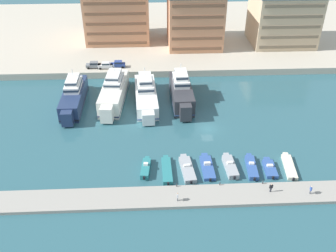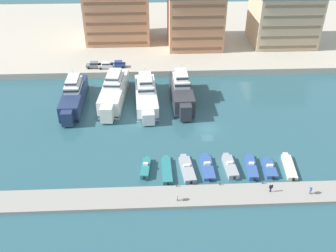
% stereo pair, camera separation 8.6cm
% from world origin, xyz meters
% --- Properties ---
extents(ground_plane, '(400.00, 400.00, 0.00)m').
position_xyz_m(ground_plane, '(0.00, 0.00, 0.00)').
color(ground_plane, '#2D5B66').
extents(quay_promenade, '(180.00, 70.00, 1.83)m').
position_xyz_m(quay_promenade, '(0.00, 61.14, 0.92)').
color(quay_promenade, '#BCB29E').
rests_on(quay_promenade, ground).
extents(pier_dock, '(120.00, 5.15, 0.61)m').
position_xyz_m(pier_dock, '(0.00, -21.18, 0.31)').
color(pier_dock, '#9E998E').
rests_on(pier_dock, ground).
extents(yacht_navy_far_left, '(4.62, 20.11, 8.33)m').
position_xyz_m(yacht_navy_far_left, '(-30.75, 11.92, 2.45)').
color(yacht_navy_far_left, navy).
rests_on(yacht_navy_far_left, ground).
extents(yacht_ivory_left, '(6.54, 21.70, 8.55)m').
position_xyz_m(yacht_ivory_left, '(-21.31, 13.54, 2.59)').
color(yacht_ivory_left, silver).
rests_on(yacht_ivory_left, ground).
extents(yacht_white_mid_left, '(5.96, 21.34, 8.08)m').
position_xyz_m(yacht_white_mid_left, '(-13.49, 12.42, 2.26)').
color(yacht_white_mid_left, white).
rests_on(yacht_white_mid_left, ground).
extents(yacht_charcoal_center_left, '(5.24, 19.32, 8.99)m').
position_xyz_m(yacht_charcoal_center_left, '(-4.88, 12.40, 2.72)').
color(yacht_charcoal_center_left, '#333338').
rests_on(yacht_charcoal_center_left, ground).
extents(motorboat_teal_far_left, '(2.04, 6.18, 1.59)m').
position_xyz_m(motorboat_teal_far_left, '(-13.51, -13.57, 0.57)').
color(motorboat_teal_far_left, teal).
rests_on(motorboat_teal_far_left, ground).
extents(motorboat_teal_left, '(1.87, 8.20, 0.84)m').
position_xyz_m(motorboat_teal_left, '(-9.59, -14.09, 0.39)').
color(motorboat_teal_left, teal).
rests_on(motorboat_teal_left, ground).
extents(motorboat_grey_mid_left, '(2.81, 8.26, 1.30)m').
position_xyz_m(motorboat_grey_mid_left, '(-5.80, -14.08, 0.49)').
color(motorboat_grey_mid_left, '#9EA3A8').
rests_on(motorboat_grey_mid_left, ground).
extents(motorboat_blue_center_left, '(2.25, 7.96, 1.30)m').
position_xyz_m(motorboat_blue_center_left, '(-1.97, -13.57, 0.38)').
color(motorboat_blue_center_left, '#33569E').
rests_on(motorboat_blue_center_left, ground).
extents(motorboat_grey_center, '(2.21, 7.27, 1.43)m').
position_xyz_m(motorboat_grey_center, '(2.29, -13.75, 0.55)').
color(motorboat_grey_center, '#9EA3A8').
rests_on(motorboat_grey_center, ground).
extents(motorboat_blue_center_right, '(2.23, 7.49, 1.32)m').
position_xyz_m(motorboat_blue_center_right, '(6.29, -14.06, 0.49)').
color(motorboat_blue_center_right, '#33569E').
rests_on(motorboat_blue_center_right, ground).
extents(motorboat_blue_mid_right, '(2.35, 6.11, 1.13)m').
position_xyz_m(motorboat_blue_mid_right, '(9.65, -14.48, 0.39)').
color(motorboat_blue_mid_right, '#33569E').
rests_on(motorboat_blue_mid_right, ground).
extents(motorboat_cream_right, '(2.58, 8.02, 0.81)m').
position_xyz_m(motorboat_cream_right, '(13.47, -14.08, 0.36)').
color(motorboat_cream_right, beige).
rests_on(motorboat_cream_right, ground).
extents(car_grey_far_left, '(4.12, 1.96, 1.80)m').
position_xyz_m(car_grey_far_left, '(-28.01, 29.22, 2.81)').
color(car_grey_far_left, slate).
rests_on(car_grey_far_left, quay_promenade).
extents(car_white_left, '(4.12, 1.97, 1.80)m').
position_xyz_m(car_white_left, '(-24.70, 28.79, 2.81)').
color(car_white_left, white).
rests_on(car_white_left, quay_promenade).
extents(car_blue_mid_left, '(4.11, 1.94, 1.80)m').
position_xyz_m(car_blue_mid_left, '(-21.31, 29.45, 2.81)').
color(car_blue_mid_left, '#28428E').
rests_on(car_blue_mid_left, quay_promenade).
extents(apartment_block_far_left, '(20.23, 15.94, 20.55)m').
position_xyz_m(apartment_block_far_left, '(-22.37, 52.13, 11.16)').
color(apartment_block_far_left, tan).
rests_on(apartment_block_far_left, quay_promenade).
extents(apartment_block_left, '(16.61, 18.04, 18.24)m').
position_xyz_m(apartment_block_left, '(1.70, 47.11, 10.00)').
color(apartment_block_left, tan).
rests_on(apartment_block_left, quay_promenade).
extents(apartment_block_mid_left, '(19.49, 16.28, 17.66)m').
position_xyz_m(apartment_block_mid_left, '(29.47, 46.58, 9.71)').
color(apartment_block_mid_left, '#C6AD89').
rests_on(apartment_block_mid_left, quay_promenade).
extents(pedestrian_near_edge, '(0.26, 0.64, 1.66)m').
position_xyz_m(pedestrian_near_edge, '(-8.19, -22.32, 1.60)').
color(pedestrian_near_edge, '#4C515B').
rests_on(pedestrian_near_edge, pier_dock).
extents(pedestrian_mid_deck, '(0.25, 0.65, 1.69)m').
position_xyz_m(pedestrian_mid_deck, '(14.53, -21.71, 1.62)').
color(pedestrian_mid_deck, '#4C515B').
rests_on(pedestrian_mid_deck, pier_dock).
extents(pedestrian_far_side, '(0.68, 0.27, 1.75)m').
position_xyz_m(pedestrian_far_side, '(7.91, -20.95, 1.65)').
color(pedestrian_far_side, '#282D3D').
rests_on(pedestrian_far_side, pier_dock).
extents(bollard_west, '(0.20, 0.20, 0.61)m').
position_xyz_m(bollard_west, '(-8.10, -18.86, 0.94)').
color(bollard_west, '#2D2D33').
rests_on(bollard_west, pier_dock).
extents(bollard_west_mid, '(0.20, 0.20, 0.61)m').
position_xyz_m(bollard_west_mid, '(-0.49, -18.86, 0.94)').
color(bollard_west_mid, '#2D2D33').
rests_on(bollard_west_mid, pier_dock).
extents(bollard_east_mid, '(0.20, 0.20, 0.61)m').
position_xyz_m(bollard_east_mid, '(7.12, -18.86, 0.94)').
color(bollard_east_mid, '#2D2D33').
rests_on(bollard_east_mid, pier_dock).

